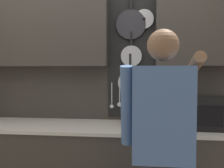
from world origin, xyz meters
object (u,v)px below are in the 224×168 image
(knife_block, at_px, (134,114))
(microwave, at_px, (208,113))
(person, at_px, (162,134))
(utensil_crock, at_px, (171,118))

(knife_block, bearing_deg, microwave, -0.05)
(microwave, xyz_separation_m, person, (-0.46, -0.68, -0.03))
(utensil_crock, bearing_deg, person, -101.16)
(person, bearing_deg, microwave, 55.94)
(person, bearing_deg, knife_block, 106.38)
(microwave, xyz_separation_m, knife_block, (-0.66, 0.00, -0.03))
(microwave, distance_m, knife_block, 0.66)
(knife_block, xyz_separation_m, utensil_crock, (0.33, 0.00, -0.02))
(knife_block, bearing_deg, person, -73.62)
(person, bearing_deg, utensil_crock, 78.84)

